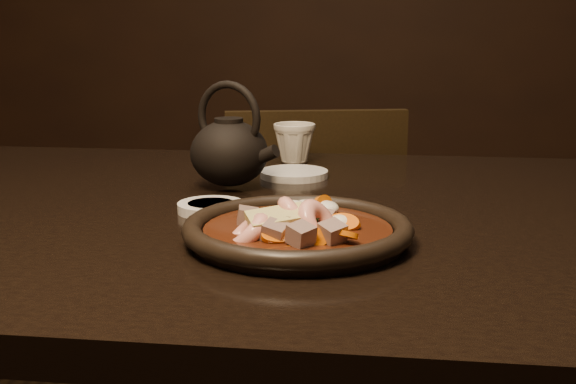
# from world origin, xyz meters

# --- Properties ---
(table) EXTENTS (1.60, 0.90, 0.75)m
(table) POSITION_xyz_m (0.00, 0.00, 0.67)
(table) COLOR black
(table) RESTS_ON floor
(chair) EXTENTS (0.47, 0.47, 0.83)m
(chair) POSITION_xyz_m (0.22, 0.60, 0.45)
(chair) COLOR black
(chair) RESTS_ON floor
(plate) EXTENTS (0.27, 0.27, 0.03)m
(plate) POSITION_xyz_m (0.29, -0.16, 0.76)
(plate) COLOR black
(plate) RESTS_ON table
(stirfry) EXTENTS (0.16, 0.18, 0.06)m
(stirfry) POSITION_xyz_m (0.29, -0.16, 0.77)
(stirfry) COLOR #37160A
(stirfry) RESTS_ON plate
(soy_dish) EXTENTS (0.09, 0.09, 0.01)m
(soy_dish) POSITION_xyz_m (0.15, -0.04, 0.76)
(soy_dish) COLOR white
(soy_dish) RESTS_ON table
(saucer_right) EXTENTS (0.11, 0.11, 0.01)m
(saucer_right) POSITION_xyz_m (0.24, 0.21, 0.76)
(saucer_right) COLOR white
(saucer_right) RESTS_ON table
(tea_cup) EXTENTS (0.10, 0.09, 0.08)m
(tea_cup) POSITION_xyz_m (0.22, 0.34, 0.79)
(tea_cup) COLOR beige
(tea_cup) RESTS_ON table
(teapot) EXTENTS (0.15, 0.12, 0.16)m
(teapot) POSITION_xyz_m (0.15, 0.11, 0.81)
(teapot) COLOR black
(teapot) RESTS_ON table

